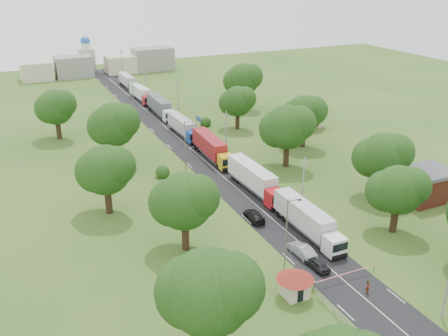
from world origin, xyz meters
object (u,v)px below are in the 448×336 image
truck_0 (307,220)px  pedestrian_near (368,288)px  boom_barrier (336,277)px  guard_booth (295,280)px  car_lane_front (317,264)px  info_sign (199,121)px  car_lane_mid (302,250)px

truck_0 → pedestrian_near: size_ratio=9.04×
boom_barrier → guard_booth: guard_booth is taller
pedestrian_near → car_lane_front: bearing=84.8°
info_sign → truck_0: bearing=-93.5°
boom_barrier → car_lane_front: size_ratio=2.27×
boom_barrier → pedestrian_near: pedestrian_near is taller
truck_0 → car_lane_front: bearing=-114.9°
truck_0 → info_sign: bearing=86.5°
truck_0 → car_lane_front: (-3.73, -8.05, -1.54)m
info_sign → car_lane_mid: size_ratio=0.86×
car_lane_mid → pedestrian_near: (2.47, -10.22, 0.05)m
boom_barrier → info_sign: 60.39m
truck_0 → guard_booth: bearing=-128.9°
boom_barrier → car_lane_mid: 7.00m
guard_booth → car_lane_mid: 9.07m
guard_booth → pedestrian_near: (8.07, -3.22, -1.33)m
guard_booth → car_lane_front: bearing=32.6°
car_lane_front → pedestrian_near: bearing=106.1°
car_lane_front → car_lane_mid: (-0.08, 3.37, 0.10)m
guard_booth → car_lane_front: (5.68, 3.63, -1.47)m
info_sign → pedestrian_near: info_sign is taller
car_lane_mid → guard_booth: bearing=49.2°
guard_booth → pedestrian_near: 8.79m
boom_barrier → guard_booth: (-5.84, -0.00, 1.27)m
guard_booth → truck_0: (9.41, 11.68, 0.06)m
truck_0 → pedestrian_near: bearing=-95.1°
guard_booth → pedestrian_near: bearing=-21.8°
truck_0 → car_lane_front: size_ratio=3.73×
boom_barrier → truck_0: size_ratio=0.61×
pedestrian_near → info_sign: bearing=61.7°
info_sign → car_lane_mid: 53.48m
car_lane_mid → car_lane_front: bearing=89.1°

